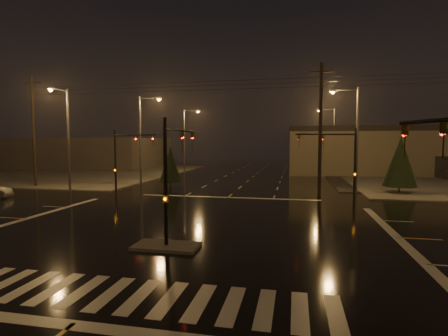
% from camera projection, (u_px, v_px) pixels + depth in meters
% --- Properties ---
extents(ground, '(140.00, 140.00, 0.00)m').
position_uv_depth(ground, '(192.00, 227.00, 20.09)').
color(ground, black).
rests_on(ground, ground).
extents(sidewalk_nw, '(36.00, 36.00, 0.12)m').
position_uv_depth(sidewalk_nw, '(65.00, 172.00, 55.40)').
color(sidewalk_nw, '#4E4B45').
rests_on(sidewalk_nw, ground).
extents(median_island, '(3.00, 1.60, 0.15)m').
position_uv_depth(median_island, '(166.00, 246.00, 16.17)').
color(median_island, '#4E4B45').
rests_on(median_island, ground).
extents(crosswalk, '(15.00, 2.60, 0.01)m').
position_uv_depth(crosswalk, '(110.00, 293.00, 11.30)').
color(crosswalk, beige).
rests_on(crosswalk, ground).
extents(stop_bar_near, '(16.00, 0.50, 0.01)m').
position_uv_depth(stop_bar_near, '(72.00, 325.00, 9.34)').
color(stop_bar_near, beige).
rests_on(stop_bar_near, ground).
extents(stop_bar_far, '(16.00, 0.50, 0.01)m').
position_uv_depth(stop_bar_far, '(228.00, 197.00, 30.83)').
color(stop_bar_far, beige).
rests_on(stop_bar_far, ground).
extents(commercial_block, '(30.00, 18.00, 5.60)m').
position_uv_depth(commercial_block, '(82.00, 153.00, 67.92)').
color(commercial_block, '#443E3C').
rests_on(commercial_block, ground).
extents(signal_mast_median, '(0.25, 4.59, 6.00)m').
position_uv_depth(signal_mast_median, '(172.00, 166.00, 16.81)').
color(signal_mast_median, black).
rests_on(signal_mast_median, ground).
extents(signal_mast_ne, '(4.84, 1.86, 6.00)m').
position_uv_depth(signal_mast_ne, '(343.00, 156.00, 27.80)').
color(signal_mast_ne, black).
rests_on(signal_mast_ne, ground).
extents(signal_mast_nw, '(4.84, 1.86, 6.00)m').
position_uv_depth(signal_mast_nw, '(123.00, 154.00, 31.61)').
color(signal_mast_nw, black).
rests_on(signal_mast_nw, ground).
extents(streetlight_1, '(2.77, 0.32, 10.00)m').
position_uv_depth(streetlight_1, '(143.00, 134.00, 39.48)').
color(streetlight_1, '#38383A').
rests_on(streetlight_1, ground).
extents(streetlight_2, '(2.77, 0.32, 10.00)m').
position_uv_depth(streetlight_2, '(186.00, 136.00, 55.11)').
color(streetlight_2, '#38383A').
rests_on(streetlight_2, ground).
extents(streetlight_3, '(2.77, 0.32, 10.00)m').
position_uv_depth(streetlight_3, '(354.00, 132.00, 33.05)').
color(streetlight_3, '#38383A').
rests_on(streetlight_3, ground).
extents(streetlight_4, '(2.77, 0.32, 10.00)m').
position_uv_depth(streetlight_4, '(332.00, 136.00, 52.58)').
color(streetlight_4, '#38383A').
rests_on(streetlight_4, ground).
extents(streetlight_5, '(0.32, 2.77, 10.00)m').
position_uv_depth(streetlight_5, '(66.00, 133.00, 33.78)').
color(streetlight_5, '#38383A').
rests_on(streetlight_5, ground).
extents(utility_pole_0, '(2.20, 0.32, 12.00)m').
position_uv_depth(utility_pole_0, '(34.00, 131.00, 37.71)').
color(utility_pole_0, black).
rests_on(utility_pole_0, ground).
extents(utility_pole_1, '(2.20, 0.32, 12.00)m').
position_uv_depth(utility_pole_1, '(320.00, 128.00, 31.71)').
color(utility_pole_1, black).
rests_on(utility_pole_1, ground).
extents(conifer_0, '(3.04, 3.04, 5.44)m').
position_uv_depth(conifer_0, '(400.00, 161.00, 32.86)').
color(conifer_0, black).
rests_on(conifer_0, ground).
extents(conifer_3, '(2.33, 2.33, 4.34)m').
position_uv_depth(conifer_3, '(170.00, 164.00, 36.87)').
color(conifer_3, black).
rests_on(conifer_3, ground).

